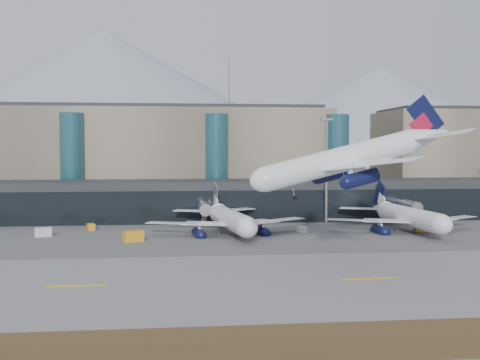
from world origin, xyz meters
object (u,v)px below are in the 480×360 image
at_px(veh_a, 43,232).
at_px(veh_e, 422,228).
at_px(jet_parked_right, 403,210).
at_px(veh_h, 133,236).
at_px(hero_jet, 359,150).
at_px(veh_b, 91,227).
at_px(lightmast_mid, 326,164).
at_px(jet_parked_mid, 227,212).
at_px(veh_g, 302,229).

relative_size(veh_a, veh_e, 1.05).
relative_size(jet_parked_right, veh_h, 9.76).
height_order(hero_jet, veh_b, hero_jet).
height_order(lightmast_mid, jet_parked_mid, lightmast_mid).
bearing_deg(jet_parked_mid, hero_jet, -162.09).
xyz_separation_m(jet_parked_mid, veh_g, (16.28, -0.29, -3.86)).
distance_m(lightmast_mid, jet_parked_mid, 31.68).
distance_m(veh_a, veh_h, 20.96).
bearing_deg(jet_parked_right, veh_a, 86.78).
relative_size(veh_b, veh_h, 0.65).
relative_size(lightmast_mid, jet_parked_right, 0.69).
bearing_deg(hero_jet, lightmast_mid, 75.64).
relative_size(hero_jet, veh_g, 16.79).
distance_m(veh_b, veh_g, 46.88).
xyz_separation_m(jet_parked_right, veh_h, (-58.57, -9.85, -3.47)).
xyz_separation_m(lightmast_mid, veh_b, (-55.58, -7.34, -13.71)).
bearing_deg(hero_jet, veh_h, 139.10).
xyz_separation_m(jet_parked_right, veh_b, (-69.08, 8.16, -3.82)).
bearing_deg(jet_parked_mid, veh_h, 108.99).
bearing_deg(veh_h, hero_jet, -58.23).
distance_m(jet_parked_right, veh_a, 77.66).
xyz_separation_m(veh_e, veh_h, (-61.82, -7.20, 0.16)).
distance_m(veh_b, veh_e, 73.13).
height_order(veh_a, veh_g, veh_a).
xyz_separation_m(lightmast_mid, jet_parked_right, (13.49, -15.50, -9.89)).
distance_m(hero_jet, jet_parked_mid, 42.40).
xyz_separation_m(jet_parked_mid, veh_e, (42.51, -2.62, -3.58)).
height_order(jet_parked_mid, veh_g, jet_parked_mid).
relative_size(jet_parked_right, veh_g, 17.82).
height_order(jet_parked_mid, jet_parked_right, jet_parked_right).
bearing_deg(jet_parked_right, lightmast_mid, 37.10).
distance_m(jet_parked_right, veh_g, 23.31).
xyz_separation_m(veh_a, veh_h, (19.00, -8.86, 0.12)).
bearing_deg(hero_jet, veh_e, 48.03).
relative_size(lightmast_mid, jet_parked_mid, 0.70).
relative_size(jet_parked_mid, veh_g, 17.51).
relative_size(veh_a, veh_g, 1.59).
xyz_separation_m(hero_jet, veh_h, (-36.86, 26.36, -16.87)).
distance_m(veh_b, veh_h, 20.85).
xyz_separation_m(lightmast_mid, veh_h, (-45.08, -25.34, -13.37)).
xyz_separation_m(veh_e, veh_g, (-26.23, 2.33, -0.29)).
bearing_deg(veh_e, hero_jet, -117.63).
xyz_separation_m(hero_jet, veh_e, (24.96, 33.56, -17.02)).
relative_size(veh_b, veh_g, 1.18).
xyz_separation_m(hero_jet, jet_parked_mid, (-17.55, 36.18, -13.45)).
bearing_deg(lightmast_mid, veh_a, -165.57).
relative_size(veh_e, veh_h, 0.83).
xyz_separation_m(hero_jet, veh_a, (-55.86, 35.22, -16.99)).
bearing_deg(veh_h, veh_g, -7.68).
relative_size(veh_e, veh_g, 1.52).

